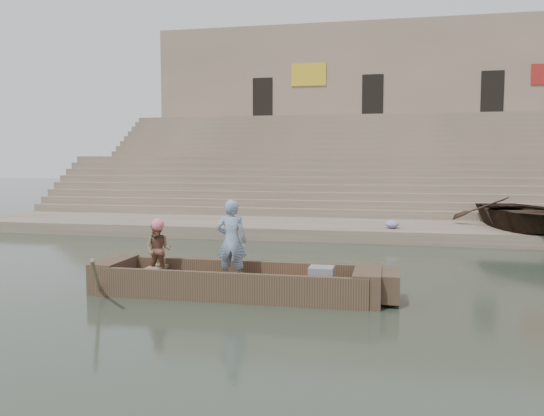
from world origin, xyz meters
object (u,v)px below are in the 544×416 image
(standing_man, at_px, (232,241))
(rowing_man, at_px, (158,250))
(main_rowboat, at_px, (235,289))
(beached_rowboat, at_px, (526,213))
(television, at_px, (321,277))

(standing_man, distance_m, rowing_man, 1.60)
(main_rowboat, bearing_deg, beached_rowboat, 50.47)
(standing_man, xyz_separation_m, beached_rowboat, (7.29, 8.62, -0.11))
(main_rowboat, bearing_deg, standing_man, 129.51)
(standing_man, bearing_deg, beached_rowboat, -134.41)
(television, relative_size, beached_rowboat, 0.09)
(standing_man, distance_m, beached_rowboat, 11.29)
(standing_man, height_order, beached_rowboat, standing_man)
(television, xyz_separation_m, beached_rowboat, (5.52, 8.73, 0.50))
(standing_man, bearing_deg, television, 172.32)
(rowing_man, distance_m, television, 3.37)
(main_rowboat, height_order, standing_man, standing_man)
(standing_man, relative_size, beached_rowboat, 0.32)
(main_rowboat, distance_m, standing_man, 0.94)
(rowing_man, relative_size, television, 2.50)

